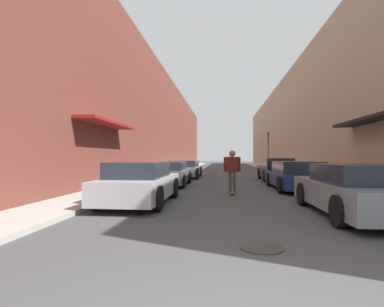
# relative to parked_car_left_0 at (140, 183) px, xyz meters

# --- Properties ---
(ground) EXTENTS (133.17, 133.17, 0.00)m
(ground) POSITION_rel_parked_car_left_0_xyz_m (2.91, 17.13, -0.63)
(ground) COLOR #424244
(curb_strip_left) EXTENTS (1.80, 60.53, 0.12)m
(curb_strip_left) POSITION_rel_parked_car_left_0_xyz_m (-1.97, 23.18, -0.57)
(curb_strip_left) COLOR #A3A099
(curb_strip_left) RESTS_ON ground
(curb_strip_right) EXTENTS (1.80, 60.53, 0.12)m
(curb_strip_right) POSITION_rel_parked_car_left_0_xyz_m (7.80, 23.18, -0.57)
(curb_strip_right) COLOR #A3A099
(curb_strip_right) RESTS_ON ground
(building_row_left) EXTENTS (4.90, 60.53, 9.64)m
(building_row_left) POSITION_rel_parked_car_left_0_xyz_m (-4.87, 23.18, 4.19)
(building_row_left) COLOR brown
(building_row_left) RESTS_ON ground
(building_row_right) EXTENTS (4.90, 60.53, 9.54)m
(building_row_right) POSITION_rel_parked_car_left_0_xyz_m (10.69, 23.18, 4.14)
(building_row_right) COLOR tan
(building_row_right) RESTS_ON ground
(parked_car_left_0) EXTENTS (1.87, 4.37, 1.29)m
(parked_car_left_0) POSITION_rel_parked_car_left_0_xyz_m (0.00, 0.00, 0.00)
(parked_car_left_0) COLOR #B7B7BC
(parked_car_left_0) RESTS_ON ground
(parked_car_left_1) EXTENTS (1.88, 4.27, 1.19)m
(parked_car_left_1) POSITION_rel_parked_car_left_0_xyz_m (-0.13, 5.81, -0.04)
(parked_car_left_1) COLOR #515459
(parked_car_left_1) RESTS_ON ground
(parked_car_left_2) EXTENTS (2.08, 4.70, 1.17)m
(parked_car_left_2) POSITION_rel_parked_car_left_0_xyz_m (-0.06, 11.34, -0.04)
(parked_car_left_2) COLOR gray
(parked_car_left_2) RESTS_ON ground
(parked_car_right_0) EXTENTS (1.99, 4.54, 1.27)m
(parked_car_right_0) POSITION_rel_parked_car_left_0_xyz_m (5.81, -1.34, -0.01)
(parked_car_right_0) COLOR gray
(parked_car_right_0) RESTS_ON ground
(parked_car_right_1) EXTENTS (2.07, 4.77, 1.25)m
(parked_car_right_1) POSITION_rel_parked_car_left_0_xyz_m (5.75, 4.44, -0.02)
(parked_car_right_1) COLOR navy
(parked_car_right_1) RESTS_ON ground
(parked_car_right_2) EXTENTS (1.92, 4.17, 1.36)m
(parked_car_right_2) POSITION_rel_parked_car_left_0_xyz_m (5.79, 9.49, 0.03)
(parked_car_right_2) COLOR black
(parked_car_right_2) RESTS_ON ground
(skateboarder) EXTENTS (0.65, 0.78, 1.70)m
(skateboarder) POSITION_rel_parked_car_left_0_xyz_m (2.91, 2.60, 0.42)
(skateboarder) COLOR brown
(skateboarder) RESTS_ON ground
(manhole_cover) EXTENTS (0.70, 0.70, 0.02)m
(manhole_cover) POSITION_rel_parked_car_left_0_xyz_m (3.16, -4.23, -0.62)
(manhole_cover) COLOR #332D28
(manhole_cover) RESTS_ON ground
(traffic_light) EXTENTS (0.16, 0.22, 3.90)m
(traffic_light) POSITION_rel_parked_car_left_0_xyz_m (7.22, 22.56, 1.87)
(traffic_light) COLOR #2D2D2D
(traffic_light) RESTS_ON curb_strip_right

